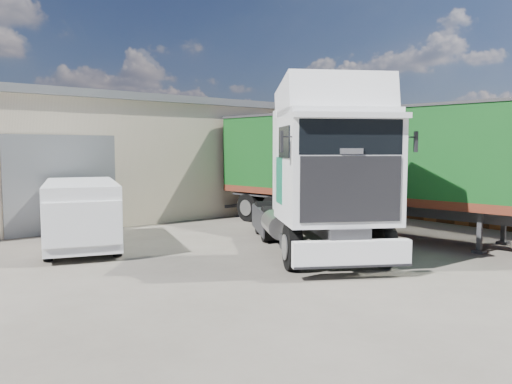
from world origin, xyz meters
TOP-DOWN VIEW (x-y plane):
  - ground at (0.00, 0.00)m, footprint 120.00×120.00m
  - brick_boundary_wall at (11.50, 6.00)m, footprint 0.35×26.00m
  - tractor_unit at (2.64, 1.26)m, footprint 6.16×7.77m
  - box_trailer at (7.12, 3.31)m, footprint 4.58×13.79m
  - panel_van at (-2.40, 6.80)m, footprint 3.50×5.45m

SIDE VIEW (x-z plane):
  - ground at x=0.00m, z-range 0.00..0.00m
  - panel_van at x=-2.40m, z-range 0.03..2.11m
  - brick_boundary_wall at x=11.50m, z-range 0.00..2.50m
  - tractor_unit at x=2.64m, z-range -0.40..4.63m
  - box_trailer at x=7.12m, z-range 0.49..4.99m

